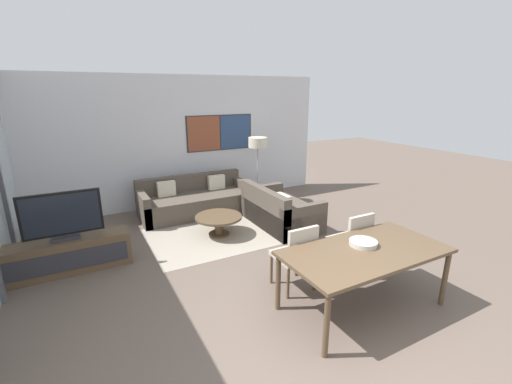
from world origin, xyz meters
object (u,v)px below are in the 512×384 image
object	(u,v)px
dining_table	(365,255)
tv_console	(69,255)
television	(62,217)
dining_chair_left	(297,253)
sofa_main	(195,201)
fruit_bowl	(363,243)
coffee_table	(219,221)
floor_lamp	(258,146)
sofa_side	(278,212)
dining_chair_centre	(353,239)

from	to	relation	value
dining_table	tv_console	bearing A→B (deg)	139.40
television	dining_chair_left	xyz separation A→B (m)	(2.55, -1.91, -0.31)
television	sofa_main	bearing A→B (deg)	32.32
sofa_main	dining_chair_left	world-z (taller)	dining_chair_left
dining_chair_left	fruit_bowl	bearing A→B (deg)	-46.58
tv_console	television	world-z (taller)	television
coffee_table	dining_table	size ratio (longest dim) A/B	0.43
dining_table	floor_lamp	size ratio (longest dim) A/B	1.28
dining_chair_left	sofa_side	bearing A→B (deg)	64.11
dining_chair_centre	dining_table	bearing A→B (deg)	-125.13
dining_table	fruit_bowl	size ratio (longest dim) A/B	5.87
sofa_main	dining_chair_centre	size ratio (longest dim) A/B	2.51
sofa_side	fruit_bowl	distance (m)	2.64
dining_table	sofa_side	bearing A→B (deg)	79.36
floor_lamp	dining_chair_centre	bearing A→B (deg)	-96.42
coffee_table	dining_table	world-z (taller)	dining_table
tv_console	dining_chair_left	bearing A→B (deg)	-36.88
dining_table	floor_lamp	distance (m)	4.25
tv_console	dining_chair_centre	distance (m)	3.99
sofa_main	floor_lamp	xyz separation A→B (m)	(1.52, 0.04, 1.03)
fruit_bowl	dining_chair_centre	bearing A→B (deg)	54.41
television	floor_lamp	bearing A→B (deg)	21.58
dining_chair_centre	dining_chair_left	bearing A→B (deg)	179.44
television	floor_lamp	xyz separation A→B (m)	(3.87, 1.53, 0.47)
dining_chair_centre	floor_lamp	size ratio (longest dim) A/B	0.60
dining_table	fruit_bowl	world-z (taller)	fruit_bowl
tv_console	dining_table	size ratio (longest dim) A/B	0.86
dining_chair_centre	floor_lamp	world-z (taller)	floor_lamp
television	fruit_bowl	distance (m)	3.96
coffee_table	floor_lamp	world-z (taller)	floor_lamp
sofa_side	fruit_bowl	bearing A→B (deg)	170.41
coffee_table	dining_chair_centre	bearing A→B (deg)	-61.72
television	dining_chair_left	size ratio (longest dim) A/B	1.12
sofa_main	sofa_side	distance (m)	1.83
sofa_side	dining_chair_centre	xyz separation A→B (m)	(-0.03, -2.00, 0.25)
television	dining_table	size ratio (longest dim) A/B	0.53
sofa_side	dining_chair_left	world-z (taller)	dining_chair_left
television	fruit_bowl	bearing A→B (deg)	-38.79
sofa_main	floor_lamp	world-z (taller)	floor_lamp
tv_console	dining_chair_centre	world-z (taller)	dining_chair_centre
sofa_main	coffee_table	bearing A→B (deg)	-90.00
coffee_table	fruit_bowl	xyz separation A→B (m)	(0.73, -2.66, 0.50)
dining_chair_centre	television	bearing A→B (deg)	151.10
dining_chair_centre	sofa_main	bearing A→B (deg)	108.37
tv_console	dining_chair_centre	size ratio (longest dim) A/B	1.82
sofa_side	floor_lamp	xyz separation A→B (m)	(0.36, 1.45, 1.03)
fruit_bowl	sofa_side	bearing A→B (deg)	80.41
television	floor_lamp	distance (m)	4.19
sofa_main	dining_chair_centre	bearing A→B (deg)	-71.63
sofa_side	dining_chair_left	distance (m)	2.23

